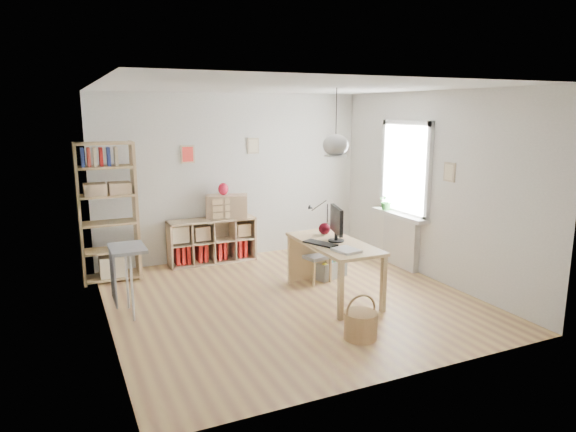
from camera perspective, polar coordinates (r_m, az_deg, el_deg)
name	(u,v)px	position (r m, az deg, el deg)	size (l,w,h in m)	color
ground	(291,299)	(6.81, 0.29, -9.23)	(4.50, 4.50, 0.00)	tan
room_shell	(336,145)	(6.49, 5.32, 7.85)	(4.50, 4.50, 4.50)	silver
window_unit	(406,169)	(8.08, 12.97, 5.15)	(0.07, 1.16, 1.46)	white
radiator	(401,242)	(8.27, 12.41, -2.80)	(0.10, 0.80, 0.80)	silver
windowsill	(399,215)	(8.14, 12.26, 0.09)	(0.22, 1.20, 0.06)	white
desk	(334,249)	(6.72, 5.11, -3.67)	(0.70, 1.50, 0.75)	tan
cube_shelf	(210,244)	(8.42, -8.63, -3.09)	(1.40, 0.38, 0.72)	tan
tall_bookshelf	(107,207)	(7.71, -19.46, 0.99)	(0.80, 0.38, 2.00)	tan
side_table	(122,262)	(6.40, -17.95, -4.90)	(0.40, 0.55, 0.85)	gray
chair	(313,253)	(7.40, 2.82, -4.10)	(0.43, 0.43, 0.73)	gray
wicker_basket	(361,324)	(5.72, 8.07, -11.80)	(0.37, 0.36, 0.50)	#A16E48
storage_chest	(325,264)	(7.70, 4.16, -5.39)	(0.65, 0.70, 0.53)	beige
monitor	(336,222)	(6.67, 5.40, -0.68)	(0.21, 0.52, 0.46)	black
keyboard	(320,243)	(6.56, 3.61, -3.06)	(0.17, 0.45, 0.02)	black
task_lamp	(318,213)	(7.20, 3.33, 0.37)	(0.37, 0.14, 0.39)	black
yarn_ball	(324,229)	(7.07, 4.08, -1.42)	(0.16, 0.16, 0.16)	#480918
paper_tray	(346,250)	(6.27, 6.50, -3.80)	(0.25, 0.31, 0.03)	white
drawer_chest	(227,206)	(8.33, -6.79, 1.08)	(0.65, 0.30, 0.37)	tan
red_vase	(223,189)	(8.27, -7.20, 2.99)	(0.16, 0.16, 0.20)	maroon
potted_plant	(387,201)	(8.35, 10.90, 1.63)	(0.25, 0.22, 0.28)	#276726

